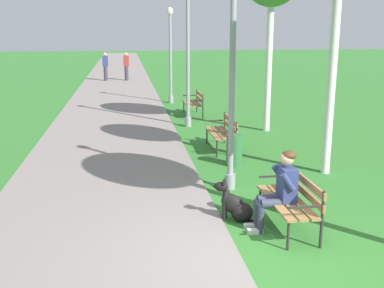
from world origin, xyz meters
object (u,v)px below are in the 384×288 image
(pedestrian_further_distant, at_px, (126,67))
(park_bench_mid, at_px, (223,130))
(dog_black, at_px, (235,206))
(lamp_post_far, at_px, (170,55))
(litter_bin, at_px, (234,150))
(pedestrian_distant, at_px, (105,67))
(lamp_post_near, at_px, (232,81))
(park_bench_far, at_px, (195,101))
(lamp_post_mid, at_px, (188,47))
(park_bench_near, at_px, (292,197))
(person_seated_on_near_bench, at_px, (280,187))

(pedestrian_further_distant, bearing_deg, park_bench_mid, -81.95)
(dog_black, relative_size, lamp_post_far, 0.21)
(litter_bin, bearing_deg, pedestrian_distant, 101.07)
(dog_black, height_order, lamp_post_near, lamp_post_near)
(pedestrian_distant, bearing_deg, park_bench_far, -73.19)
(lamp_post_near, distance_m, pedestrian_distant, 19.65)
(park_bench_mid, xyz_separation_m, pedestrian_further_distant, (-2.32, 16.41, 0.33))
(lamp_post_mid, relative_size, pedestrian_further_distant, 2.88)
(pedestrian_further_distant, bearing_deg, park_bench_near, -83.63)
(park_bench_near, relative_size, person_seated_on_near_bench, 1.20)
(park_bench_mid, xyz_separation_m, person_seated_on_near_bench, (-0.16, -4.85, 0.17))
(pedestrian_further_distant, bearing_deg, pedestrian_distant, 178.33)
(park_bench_near, distance_m, lamp_post_mid, 8.12)
(park_bench_near, distance_m, pedestrian_distant, 21.60)
(lamp_post_mid, height_order, lamp_post_far, lamp_post_mid)
(park_bench_far, bearing_deg, litter_bin, -90.21)
(lamp_post_mid, height_order, litter_bin, lamp_post_mid)
(lamp_post_near, bearing_deg, pedestrian_further_distant, 95.44)
(dog_black, bearing_deg, park_bench_near, -27.80)
(dog_black, bearing_deg, pedestrian_further_distant, 94.35)
(lamp_post_far, xyz_separation_m, pedestrian_further_distant, (-1.76, 8.61, -1.14))
(dog_black, bearing_deg, park_bench_far, 85.56)
(dog_black, distance_m, lamp_post_far, 12.36)
(person_seated_on_near_bench, height_order, lamp_post_far, lamp_post_far)
(lamp_post_mid, bearing_deg, litter_bin, -84.06)
(park_bench_mid, xyz_separation_m, park_bench_far, (-0.01, 4.83, 0.00))
(lamp_post_mid, bearing_deg, park_bench_mid, -80.71)
(lamp_post_near, bearing_deg, pedestrian_distant, 98.93)
(park_bench_mid, xyz_separation_m, dog_black, (-0.73, -4.44, -0.25))
(lamp_post_near, relative_size, pedestrian_distant, 2.43)
(person_seated_on_near_bench, relative_size, pedestrian_distant, 0.76)
(dog_black, height_order, lamp_post_far, lamp_post_far)
(lamp_post_near, distance_m, litter_bin, 2.36)
(lamp_post_near, distance_m, lamp_post_mid, 5.95)
(park_bench_far, xyz_separation_m, dog_black, (-0.72, -9.27, -0.25))
(lamp_post_near, bearing_deg, park_bench_far, 86.55)
(person_seated_on_near_bench, bearing_deg, park_bench_mid, 88.17)
(park_bench_far, height_order, person_seated_on_near_bench, person_seated_on_near_bench)
(lamp_post_mid, distance_m, pedestrian_distant, 13.86)
(park_bench_mid, distance_m, lamp_post_far, 7.96)
(park_bench_mid, distance_m, pedestrian_further_distant, 16.58)
(person_seated_on_near_bench, distance_m, lamp_post_near, 2.41)
(park_bench_far, distance_m, person_seated_on_near_bench, 9.69)
(litter_bin, bearing_deg, person_seated_on_near_bench, -91.96)
(person_seated_on_near_bench, height_order, pedestrian_further_distant, pedestrian_further_distant)
(lamp_post_far, bearing_deg, park_bench_mid, -85.88)
(park_bench_near, height_order, lamp_post_near, lamp_post_near)
(park_bench_far, height_order, pedestrian_further_distant, pedestrian_further_distant)
(park_bench_far, xyz_separation_m, pedestrian_distant, (-3.51, 11.62, 0.33))
(lamp_post_mid, distance_m, lamp_post_far, 4.81)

